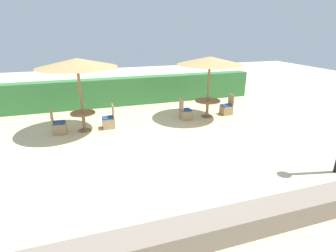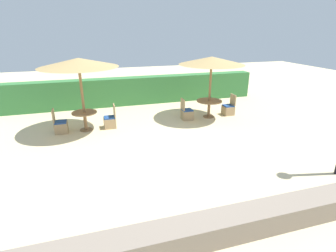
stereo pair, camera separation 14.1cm
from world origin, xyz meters
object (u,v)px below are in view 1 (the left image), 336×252
(parasol_back_left, at_px, (77,63))
(round_table_back_left, at_px, (83,117))
(parasol_back_right, at_px, (210,61))
(patio_chair_back_left_east, at_px, (109,122))
(patio_chair_back_left_west, at_px, (59,127))
(patio_chair_back_right_east, at_px, (227,109))
(round_table_back_right, at_px, (208,104))
(patio_chair_back_right_west, at_px, (185,113))

(parasol_back_left, height_order, round_table_back_left, parasol_back_left)
(parasol_back_right, bearing_deg, patio_chair_back_left_east, -178.95)
(patio_chair_back_left_east, bearing_deg, patio_chair_back_left_west, 90.65)
(parasol_back_right, height_order, parasol_back_left, parasol_back_left)
(patio_chair_back_left_east, bearing_deg, parasol_back_right, -88.95)
(patio_chair_back_right_east, xyz_separation_m, parasol_back_left, (-6.25, -0.14, 2.30))
(round_table_back_left, relative_size, patio_chair_back_left_east, 1.00)
(parasol_back_right, distance_m, patio_chair_back_left_east, 4.83)
(round_table_back_right, bearing_deg, parasol_back_right, 63.43)
(patio_chair_back_right_west, distance_m, round_table_back_left, 4.20)
(patio_chair_back_right_west, height_order, patio_chair_back_right_east, same)
(parasol_back_right, relative_size, patio_chair_back_left_east, 2.95)
(parasol_back_right, xyz_separation_m, patio_chair_back_right_west, (-1.05, -0.03, -2.19))
(patio_chair_back_left_east, distance_m, patio_chair_back_left_west, 1.84)
(parasol_back_left, height_order, patio_chair_back_left_east, parasol_back_left)
(parasol_back_left, bearing_deg, patio_chair_back_right_east, 1.32)
(parasol_back_right, height_order, patio_chair_back_right_west, parasol_back_right)
(patio_chair_back_right_west, bearing_deg, patio_chair_back_left_west, -89.19)
(patio_chair_back_right_west, relative_size, patio_chair_back_right_east, 1.00)
(patio_chair_back_right_east, relative_size, round_table_back_left, 1.00)
(patio_chair_back_right_west, height_order, patio_chair_back_left_west, same)
(parasol_back_right, relative_size, round_table_back_right, 2.50)
(patio_chair_back_right_east, bearing_deg, parasol_back_right, 92.56)
(patio_chair_back_right_west, xyz_separation_m, patio_chair_back_left_east, (-3.26, -0.05, 0.00))
(parasol_back_left, xyz_separation_m, patio_chair_back_left_east, (0.94, 0.02, -2.30))
(parasol_back_right, height_order, patio_chair_back_left_east, parasol_back_right)
(round_table_back_left, bearing_deg, parasol_back_right, 1.08)
(round_table_back_left, height_order, patio_chair_back_left_east, patio_chair_back_left_east)
(parasol_back_left, bearing_deg, parasol_back_right, 1.08)
(round_table_back_left, distance_m, patio_chair_back_left_west, 0.95)
(patio_chair_back_right_east, bearing_deg, patio_chair_back_left_west, 91.16)
(parasol_back_right, distance_m, patio_chair_back_right_west, 2.43)
(patio_chair_back_right_west, bearing_deg, parasol_back_left, -89.02)
(parasol_back_right, height_order, round_table_back_left, parasol_back_right)
(patio_chair_back_right_west, distance_m, parasol_back_left, 4.79)
(patio_chair_back_right_east, distance_m, patio_chair_back_left_east, 5.31)
(patio_chair_back_left_east, bearing_deg, parasol_back_left, 91.23)
(round_table_back_right, bearing_deg, round_table_back_left, -178.92)
(round_table_back_left, bearing_deg, patio_chair_back_left_east, 1.23)
(round_table_back_right, bearing_deg, patio_chair_back_left_east, -178.95)
(round_table_back_right, bearing_deg, patio_chair_back_left_west, -179.07)
(parasol_back_left, bearing_deg, patio_chair_back_left_west, -179.96)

